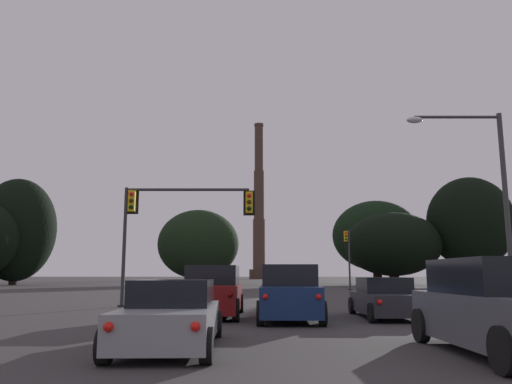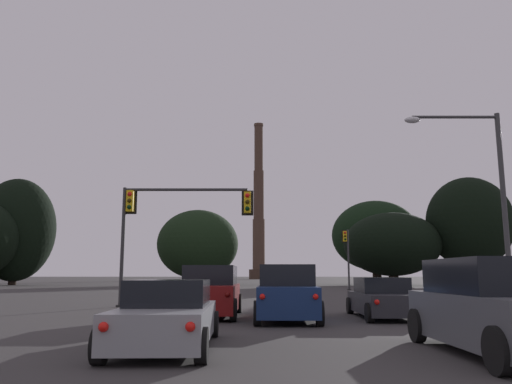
# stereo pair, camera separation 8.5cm
# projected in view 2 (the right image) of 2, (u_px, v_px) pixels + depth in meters

# --- Properties ---
(sedan_left_lane_second) EXTENTS (2.10, 4.75, 1.43)m
(sedan_left_lane_second) POSITION_uv_depth(u_px,v_px,m) (170.00, 316.00, 10.64)
(sedan_left_lane_second) COLOR gray
(sedan_left_lane_second) RESTS_ON ground_plane
(suv_left_lane_front) EXTENTS (2.15, 4.92, 1.86)m
(suv_left_lane_front) POSITION_uv_depth(u_px,v_px,m) (213.00, 292.00, 18.42)
(suv_left_lane_front) COLOR maroon
(suv_left_lane_front) RESTS_ON ground_plane
(sedan_right_lane_front) EXTENTS (2.07, 4.74, 1.43)m
(sedan_right_lane_front) POSITION_uv_depth(u_px,v_px,m) (384.00, 299.00, 17.94)
(sedan_right_lane_front) COLOR #232328
(sedan_right_lane_front) RESTS_ON ground_plane
(suv_right_lane_second) EXTENTS (2.14, 4.92, 1.86)m
(suv_right_lane_second) POSITION_uv_depth(u_px,v_px,m) (498.00, 308.00, 9.70)
(suv_right_lane_second) COLOR #4C4F54
(suv_right_lane_second) RESTS_ON ground_plane
(suv_center_lane_front) EXTENTS (2.26, 4.96, 1.86)m
(suv_center_lane_front) POSITION_uv_depth(u_px,v_px,m) (288.00, 293.00, 17.02)
(suv_center_lane_front) COLOR navy
(suv_center_lane_front) RESTS_ON ground_plane
(traffic_light_far_right) EXTENTS (0.78, 0.50, 5.94)m
(traffic_light_far_right) POSITION_uv_depth(u_px,v_px,m) (349.00, 250.00, 49.37)
(traffic_light_far_right) COLOR #2D2D30
(traffic_light_far_right) RESTS_ON ground_plane
(traffic_light_overhead_left) EXTENTS (6.55, 0.50, 5.77)m
(traffic_light_overhead_left) POSITION_uv_depth(u_px,v_px,m) (170.00, 214.00, 24.46)
(traffic_light_overhead_left) COLOR #2D2D30
(traffic_light_overhead_left) RESTS_ON ground_plane
(street_lamp) EXTENTS (3.87, 0.36, 8.00)m
(street_lamp) POSITION_uv_depth(u_px,v_px,m) (488.00, 185.00, 19.77)
(street_lamp) COLOR #38383A
(street_lamp) RESTS_ON ground_plane
(smokestack) EXTENTS (6.03, 6.03, 49.68)m
(smokestack) POSITION_uv_depth(u_px,v_px,m) (260.00, 216.00, 156.87)
(smokestack) COLOR #3C2B22
(smokestack) RESTS_ON ground_plane
(treeline_far_left) EXTENTS (11.68, 10.51, 10.78)m
(treeline_far_left) POSITION_uv_depth(u_px,v_px,m) (199.00, 244.00, 72.04)
(treeline_far_left) COLOR black
(treeline_far_left) RESTS_ON ground_plane
(treeline_left_mid) EXTENTS (11.44, 10.29, 14.64)m
(treeline_left_mid) POSITION_uv_depth(u_px,v_px,m) (472.00, 223.00, 67.43)
(treeline_left_mid) COLOR black
(treeline_left_mid) RESTS_ON ground_plane
(treeline_far_right) EXTENTS (12.95, 11.66, 12.42)m
(treeline_far_right) POSITION_uv_depth(u_px,v_px,m) (377.00, 236.00, 74.22)
(treeline_far_right) COLOR black
(treeline_far_right) RESTS_ON ground_plane
(treeline_center_left) EXTENTS (13.10, 11.79, 9.86)m
(treeline_center_left) POSITION_uv_depth(u_px,v_px,m) (394.00, 244.00, 67.67)
(treeline_center_left) COLOR black
(treeline_center_left) RESTS_ON ground_plane
(treeline_right_mid) EXTENTS (10.96, 9.86, 15.31)m
(treeline_right_mid) POSITION_uv_depth(u_px,v_px,m) (18.00, 230.00, 71.96)
(treeline_right_mid) COLOR black
(treeline_right_mid) RESTS_ON ground_plane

